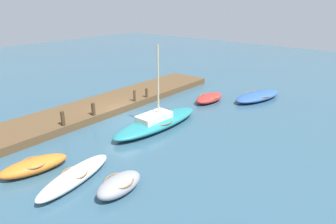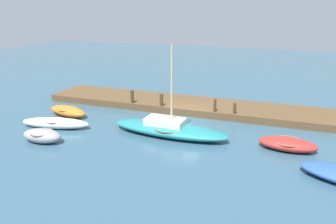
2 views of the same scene
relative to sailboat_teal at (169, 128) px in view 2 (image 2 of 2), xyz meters
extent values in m
plane|color=#33566B|center=(0.07, -3.12, -0.44)|extent=(84.00, 84.00, 0.00)
cube|color=brown|center=(0.07, -5.74, -0.18)|extent=(23.40, 3.89, 0.52)
ellipsoid|color=teal|center=(-0.03, 0.00, -0.07)|extent=(7.45, 2.37, 0.73)
torus|color=olive|center=(-0.03, 0.00, 0.13)|extent=(2.22, 2.22, 0.07)
cube|color=silver|center=(0.26, -0.01, 0.38)|extent=(2.45, 1.36, 0.46)
cylinder|color=#C6B284|center=(-0.16, 0.01, 2.60)|extent=(0.12, 0.12, 4.90)
ellipsoid|color=#B72D28|center=(-6.87, -0.24, -0.11)|extent=(3.17, 1.59, 0.66)
torus|color=olive|center=(-6.87, -0.24, 0.08)|extent=(1.61, 1.61, 0.07)
ellipsoid|color=orange|center=(8.09, -0.99, -0.08)|extent=(3.46, 1.89, 0.70)
torus|color=olive|center=(8.09, -0.99, 0.11)|extent=(1.55, 1.55, 0.07)
ellipsoid|color=#939399|center=(6.53, 3.56, -0.04)|extent=(2.47, 1.36, 0.79)
torus|color=olive|center=(6.53, 3.56, 0.18)|extent=(1.37, 1.37, 0.07)
ellipsoid|color=white|center=(7.34, 1.36, -0.10)|extent=(4.64, 2.07, 0.67)
torus|color=olive|center=(7.34, 1.36, 0.09)|extent=(1.44, 1.44, 0.07)
cylinder|color=#47331E|center=(-3.29, -4.05, 0.46)|extent=(0.20, 0.20, 0.76)
cylinder|color=#47331E|center=(-1.91, -4.05, 0.53)|extent=(0.19, 0.19, 0.90)
cylinder|color=#47331E|center=(2.07, -4.05, 0.53)|extent=(0.27, 0.27, 0.91)
cylinder|color=#47331E|center=(4.46, -4.05, 0.57)|extent=(0.25, 0.25, 0.97)
camera|label=1|loc=(14.04, 12.59, 7.73)|focal=32.58mm
camera|label=2|loc=(-6.56, 17.95, 7.22)|focal=35.78mm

